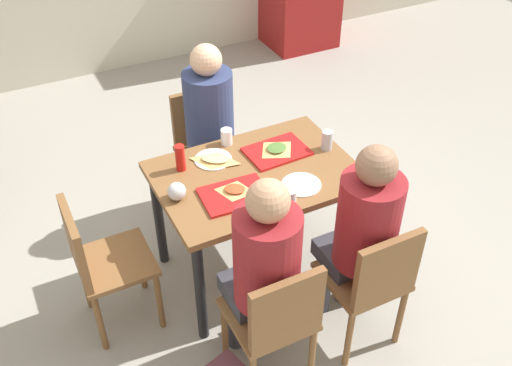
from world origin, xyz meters
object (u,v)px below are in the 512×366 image
object	(u,v)px
person_in_brown_jacket	(362,228)
person_far_side	(212,122)
chair_near_left	(276,318)
soda_can	(327,140)
pizza_slice_a	(235,190)
main_table	(256,187)
person_in_red	(263,264)
condiment_bottle	(180,158)
paper_plate_near_edge	(301,185)
tray_red_near	(235,195)
pizza_slice_b	(277,149)
plastic_cup_a	(227,137)
chair_near_right	(372,279)
tray_red_far	(277,151)
paper_plate_center	(213,159)
plastic_cup_b	(290,198)
pizza_slice_c	(215,160)
chair_far_side	(205,142)
foil_bundle	(177,191)
chair_left_end	(99,259)

from	to	relation	value
person_in_brown_jacket	person_far_side	bearing A→B (deg)	102.48
chair_near_left	soda_can	distance (m)	1.16
pizza_slice_a	soda_can	world-z (taller)	soda_can
main_table	person_in_red	xyz separation A→B (m)	(-0.28, -0.64, 0.09)
person_far_side	chair_near_left	bearing A→B (deg)	-101.28
chair_near_left	condiment_bottle	world-z (taller)	condiment_bottle
paper_plate_near_edge	tray_red_near	bearing A→B (deg)	167.82
pizza_slice_b	plastic_cup_a	distance (m)	0.31
chair_near_left	chair_near_right	size ratio (longest dim) A/B	1.00
tray_red_far	paper_plate_center	world-z (taller)	tray_red_far
pizza_slice_a	condiment_bottle	distance (m)	0.39
tray_red_near	plastic_cup_a	world-z (taller)	plastic_cup_a
plastic_cup_b	chair_near_left	bearing A→B (deg)	-125.17
chair_near_right	tray_red_far	bearing A→B (deg)	95.40
chair_near_right	pizza_slice_c	xyz separation A→B (m)	(-0.45, 0.98, 0.28)
main_table	condiment_bottle	world-z (taller)	condiment_bottle
chair_far_side	plastic_cup_b	distance (m)	1.16
main_table	person_far_side	size ratio (longest dim) A/B	0.89
plastic_cup_a	chair_near_right	bearing A→B (deg)	-74.42
pizza_slice_c	soda_can	size ratio (longest dim) A/B	2.08
chair_far_side	plastic_cup_b	world-z (taller)	plastic_cup_b
pizza_slice_a	foil_bundle	size ratio (longest dim) A/B	2.07
person_in_brown_jacket	pizza_slice_a	size ratio (longest dim) A/B	6.19
main_table	paper_plate_center	size ratio (longest dim) A/B	5.16
main_table	pizza_slice_b	world-z (taller)	pizza_slice_b
paper_plate_near_edge	pizza_slice_c	bearing A→B (deg)	129.32
person_far_side	tray_red_far	bearing A→B (deg)	-69.15
chair_near_right	person_far_side	bearing A→B (deg)	101.28
chair_far_side	chair_left_end	distance (m)	1.23
main_table	pizza_slice_c	bearing A→B (deg)	130.87
plastic_cup_a	foil_bundle	bearing A→B (deg)	-141.73
person_in_brown_jacket	plastic_cup_b	size ratio (longest dim) A/B	12.79
chair_near_right	foil_bundle	distance (m)	1.13
tray_red_near	condiment_bottle	size ratio (longest dim) A/B	2.25
person_in_red	pizza_slice_b	size ratio (longest dim) A/B	5.94
chair_left_end	paper_plate_center	bearing A→B (deg)	15.67
chair_near_left	soda_can	world-z (taller)	soda_can
person_in_brown_jacket	tray_red_far	world-z (taller)	person_in_brown_jacket
paper_plate_center	foil_bundle	world-z (taller)	foil_bundle
main_table	chair_near_left	bearing A→B (deg)	-109.96
condiment_bottle	main_table	bearing A→B (deg)	-30.68
foil_bundle	tray_red_near	bearing A→B (deg)	-22.82
person_far_side	pizza_slice_c	xyz separation A→B (m)	(-0.17, -0.44, 0.04)
pizza_slice_b	person_in_brown_jacket	bearing A→B (deg)	-83.71
plastic_cup_b	foil_bundle	world-z (taller)	same
chair_far_side	tray_red_far	world-z (taller)	chair_far_side
paper_plate_near_edge	pizza_slice_b	distance (m)	0.34
person_in_brown_jacket	paper_plate_near_edge	distance (m)	0.44
tray_red_far	condiment_bottle	distance (m)	0.58
plastic_cup_a	paper_plate_center	bearing A→B (deg)	-139.92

